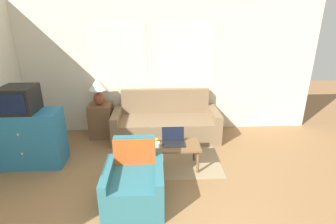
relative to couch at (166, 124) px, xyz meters
The scene contains 13 objects.
wall_back 1.13m from the couch, 109.12° to the left, with size 6.39×0.06×2.60m.
rug 0.67m from the couch, 87.57° to the right, with size 1.66×1.82×0.01m.
couch is the anchor object (origin of this frame).
armchair 2.01m from the couch, 104.12° to the right, with size 0.75×0.76×0.81m.
tv_dresser 2.44m from the couch, 157.41° to the right, with size 1.08×0.50×0.92m.
television 2.58m from the couch, 157.36° to the right, with size 0.47×0.48×0.40m.
side_table 1.30m from the couch, behind, with size 0.43×0.43×0.67m.
table_lamp 1.49m from the couch, behind, with size 0.36×0.36×0.52m.
coffee_table 1.15m from the couch, 88.70° to the right, with size 0.92×0.48×0.40m.
laptop 1.11m from the couch, 86.20° to the right, with size 0.35×0.28×0.23m.
cup_navy 1.11m from the couch, 100.62° to the right, with size 0.08×0.08×0.08m.
cup_yellow 1.26m from the couch, 98.40° to the right, with size 0.09×0.09×0.09m.
cup_white 1.18m from the couch, 105.79° to the right, with size 0.08×0.08×0.10m.
Camera 1 is at (-0.05, -1.34, 2.31)m, focal length 28.00 mm.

